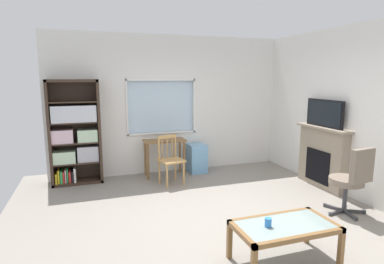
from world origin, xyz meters
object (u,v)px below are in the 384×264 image
(wooden_chair, at_px, (170,159))
(tv, at_px, (325,113))
(bookshelf, at_px, (75,134))
(desk_under_window, at_px, (164,147))
(coffee_table, at_px, (285,230))
(sippy_cup, at_px, (268,222))
(plastic_drawer_unit, at_px, (197,158))
(fireplace, at_px, (322,157))
(office_chair, at_px, (352,178))

(wooden_chair, relative_size, tv, 1.06)
(bookshelf, distance_m, tv, 4.49)
(desk_under_window, relative_size, coffee_table, 0.77)
(desk_under_window, xyz_separation_m, wooden_chair, (-0.02, -0.51, -0.12))
(coffee_table, height_order, sippy_cup, sippy_cup)
(wooden_chair, relative_size, plastic_drawer_unit, 1.54)
(bookshelf, distance_m, fireplace, 4.51)
(bookshelf, xyz_separation_m, plastic_drawer_unit, (2.36, -0.06, -0.63))
(plastic_drawer_unit, height_order, tv, tv)
(bookshelf, relative_size, tv, 2.26)
(desk_under_window, relative_size, sippy_cup, 9.15)
(fireplace, bearing_deg, tv, -180.00)
(coffee_table, bearing_deg, sippy_cup, 177.73)
(desk_under_window, bearing_deg, tv, -31.41)
(wooden_chair, height_order, tv, tv)
(fireplace, bearing_deg, sippy_cup, -141.00)
(bookshelf, distance_m, office_chair, 4.65)
(plastic_drawer_unit, height_order, office_chair, office_chair)
(bookshelf, distance_m, sippy_cup, 3.99)
(bookshelf, distance_m, coffee_table, 4.11)
(plastic_drawer_unit, height_order, fireplace, fireplace)
(wooden_chair, xyz_separation_m, sippy_cup, (0.29, -2.84, 0.02))
(fireplace, bearing_deg, bookshelf, 158.61)
(bookshelf, bearing_deg, fireplace, -21.39)
(tv, relative_size, coffee_table, 0.80)
(office_chair, bearing_deg, fireplace, 68.25)
(wooden_chair, distance_m, plastic_drawer_unit, 0.93)
(plastic_drawer_unit, distance_m, fireplace, 2.42)
(desk_under_window, distance_m, tv, 3.03)
(desk_under_window, bearing_deg, office_chair, -51.79)
(wooden_chair, distance_m, tv, 2.85)
(wooden_chair, height_order, office_chair, office_chair)
(tv, distance_m, coffee_table, 2.90)
(desk_under_window, relative_size, fireplace, 0.71)
(sippy_cup, bearing_deg, bookshelf, 119.17)
(desk_under_window, height_order, fireplace, fireplace)
(desk_under_window, distance_m, wooden_chair, 0.53)
(tv, bearing_deg, coffee_table, -138.02)
(bookshelf, height_order, coffee_table, bookshelf)
(desk_under_window, bearing_deg, wooden_chair, -91.69)
(desk_under_window, distance_m, office_chair, 3.36)
(bookshelf, height_order, wooden_chair, bookshelf)
(wooden_chair, xyz_separation_m, office_chair, (2.09, -2.13, 0.09))
(bookshelf, xyz_separation_m, office_chair, (3.74, -2.75, -0.37))
(desk_under_window, height_order, plastic_drawer_unit, desk_under_window)
(bookshelf, bearing_deg, desk_under_window, -3.72)
(office_chair, relative_size, coffee_table, 0.94)
(coffee_table, bearing_deg, tv, 41.98)
(plastic_drawer_unit, xyz_separation_m, sippy_cup, (-0.43, -3.40, 0.19))
(sippy_cup, bearing_deg, coffee_table, -2.27)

